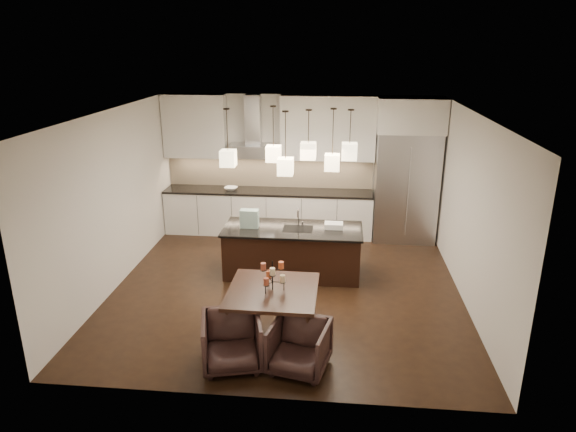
# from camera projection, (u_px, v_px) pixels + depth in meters

# --- Properties ---
(floor) EXTENTS (5.50, 5.50, 0.02)m
(floor) POSITION_uv_depth(u_px,v_px,m) (287.00, 287.00, 8.34)
(floor) COLOR black
(floor) RESTS_ON ground
(ceiling) EXTENTS (5.50, 5.50, 0.02)m
(ceiling) POSITION_uv_depth(u_px,v_px,m) (287.00, 112.00, 7.43)
(ceiling) COLOR white
(ceiling) RESTS_ON wall_back
(wall_back) EXTENTS (5.50, 0.02, 2.80)m
(wall_back) POSITION_uv_depth(u_px,v_px,m) (300.00, 164.00, 10.48)
(wall_back) COLOR silver
(wall_back) RESTS_ON ground
(wall_front) EXTENTS (5.50, 0.02, 2.80)m
(wall_front) POSITION_uv_depth(u_px,v_px,m) (260.00, 285.00, 5.28)
(wall_front) COLOR silver
(wall_front) RESTS_ON ground
(wall_left) EXTENTS (0.02, 5.50, 2.80)m
(wall_left) POSITION_uv_depth(u_px,v_px,m) (114.00, 200.00, 8.14)
(wall_left) COLOR silver
(wall_left) RESTS_ON ground
(wall_right) EXTENTS (0.02, 5.50, 2.80)m
(wall_right) POSITION_uv_depth(u_px,v_px,m) (471.00, 210.00, 7.63)
(wall_right) COLOR silver
(wall_right) RESTS_ON ground
(refrigerator) EXTENTS (1.20, 0.72, 2.15)m
(refrigerator) POSITION_uv_depth(u_px,v_px,m) (405.00, 187.00, 10.04)
(refrigerator) COLOR #B7B7BA
(refrigerator) RESTS_ON floor
(fridge_panel) EXTENTS (1.26, 0.72, 0.65)m
(fridge_panel) POSITION_uv_depth(u_px,v_px,m) (411.00, 115.00, 9.58)
(fridge_panel) COLOR silver
(fridge_panel) RESTS_ON refrigerator
(lower_cabinets) EXTENTS (4.21, 0.62, 0.88)m
(lower_cabinets) POSITION_uv_depth(u_px,v_px,m) (268.00, 213.00, 10.54)
(lower_cabinets) COLOR silver
(lower_cabinets) RESTS_ON floor
(countertop) EXTENTS (4.21, 0.66, 0.04)m
(countertop) POSITION_uv_depth(u_px,v_px,m) (268.00, 191.00, 10.39)
(countertop) COLOR black
(countertop) RESTS_ON lower_cabinets
(backsplash) EXTENTS (4.21, 0.02, 0.63)m
(backsplash) POSITION_uv_depth(u_px,v_px,m) (270.00, 172.00, 10.57)
(backsplash) COLOR beige
(backsplash) RESTS_ON countertop
(upper_cab_left) EXTENTS (1.25, 0.35, 1.25)m
(upper_cab_left) POSITION_uv_depth(u_px,v_px,m) (195.00, 126.00, 10.25)
(upper_cab_left) COLOR silver
(upper_cab_left) RESTS_ON wall_back
(upper_cab_right) EXTENTS (1.85, 0.35, 1.25)m
(upper_cab_right) POSITION_uv_depth(u_px,v_px,m) (328.00, 128.00, 10.00)
(upper_cab_right) COLOR silver
(upper_cab_right) RESTS_ON wall_back
(hood_canopy) EXTENTS (0.90, 0.52, 0.24)m
(hood_canopy) POSITION_uv_depth(u_px,v_px,m) (253.00, 151.00, 10.20)
(hood_canopy) COLOR #B7B7BA
(hood_canopy) RESTS_ON wall_back
(hood_chimney) EXTENTS (0.30, 0.28, 0.96)m
(hood_chimney) POSITION_uv_depth(u_px,v_px,m) (253.00, 119.00, 10.11)
(hood_chimney) COLOR #B7B7BA
(hood_chimney) RESTS_ON hood_canopy
(fruit_bowl) EXTENTS (0.29, 0.29, 0.06)m
(fruit_bowl) POSITION_uv_depth(u_px,v_px,m) (231.00, 189.00, 10.40)
(fruit_bowl) COLOR silver
(fruit_bowl) RESTS_ON countertop
(island_body) EXTENTS (2.25, 0.91, 0.79)m
(island_body) POSITION_uv_depth(u_px,v_px,m) (293.00, 252.00, 8.70)
(island_body) COLOR black
(island_body) RESTS_ON floor
(island_top) EXTENTS (2.32, 0.99, 0.04)m
(island_top) POSITION_uv_depth(u_px,v_px,m) (293.00, 229.00, 8.56)
(island_top) COLOR black
(island_top) RESTS_ON island_body
(faucet) EXTENTS (0.09, 0.22, 0.34)m
(faucet) POSITION_uv_depth(u_px,v_px,m) (299.00, 217.00, 8.58)
(faucet) COLOR silver
(faucet) RESTS_ON island_top
(tote_bag) EXTENTS (0.31, 0.16, 0.31)m
(tote_bag) POSITION_uv_depth(u_px,v_px,m) (249.00, 219.00, 8.55)
(tote_bag) COLOR #256048
(tote_bag) RESTS_ON island_top
(food_container) EXTENTS (0.31, 0.22, 0.09)m
(food_container) POSITION_uv_depth(u_px,v_px,m) (334.00, 225.00, 8.55)
(food_container) COLOR silver
(food_container) RESTS_ON island_top
(dining_table) EXTENTS (1.18, 1.18, 0.70)m
(dining_table) POSITION_uv_depth(u_px,v_px,m) (273.00, 313.00, 6.84)
(dining_table) COLOR black
(dining_table) RESTS_ON floor
(candelabra) EXTENTS (0.34, 0.34, 0.41)m
(candelabra) POSITION_uv_depth(u_px,v_px,m) (272.00, 275.00, 6.66)
(candelabra) COLOR black
(candelabra) RESTS_ON dining_table
(candle_a) EXTENTS (0.07, 0.07, 0.09)m
(candle_a) POSITION_uv_depth(u_px,v_px,m) (282.00, 278.00, 6.66)
(candle_a) COLOR beige
(candle_a) RESTS_ON candelabra
(candle_b) EXTENTS (0.07, 0.07, 0.09)m
(candle_b) POSITION_uv_depth(u_px,v_px,m) (269.00, 274.00, 6.78)
(candle_b) COLOR #D25629
(candle_b) RESTS_ON candelabra
(candle_c) EXTENTS (0.07, 0.07, 0.09)m
(candle_c) POSITION_uv_depth(u_px,v_px,m) (266.00, 282.00, 6.57)
(candle_c) COLOR #9E452F
(candle_c) RESTS_ON candelabra
(candle_d) EXTENTS (0.07, 0.07, 0.09)m
(candle_d) POSITION_uv_depth(u_px,v_px,m) (281.00, 265.00, 6.69)
(candle_d) COLOR #D25629
(candle_d) RESTS_ON candelabra
(candle_e) EXTENTS (0.07, 0.07, 0.09)m
(candle_e) POSITION_uv_depth(u_px,v_px,m) (263.00, 266.00, 6.65)
(candle_e) COLOR #9E452F
(candle_e) RESTS_ON candelabra
(candle_f) EXTENTS (0.07, 0.07, 0.09)m
(candle_f) POSITION_uv_depth(u_px,v_px,m) (273.00, 272.00, 6.50)
(candle_f) COLOR beige
(candle_f) RESTS_ON candelabra
(armchair_left) EXTENTS (0.86, 0.87, 0.66)m
(armchair_left) POSITION_uv_depth(u_px,v_px,m) (232.00, 341.00, 6.23)
(armchair_left) COLOR black
(armchair_left) RESTS_ON floor
(armchair_right) EXTENTS (0.80, 0.82, 0.62)m
(armchair_right) POSITION_uv_depth(u_px,v_px,m) (299.00, 347.00, 6.15)
(armchair_right) COLOR black
(armchair_right) RESTS_ON floor
(pendant_a) EXTENTS (0.24, 0.24, 0.26)m
(pendant_a) POSITION_uv_depth(u_px,v_px,m) (228.00, 158.00, 8.20)
(pendant_a) COLOR #FFE6AD
(pendant_a) RESTS_ON ceiling
(pendant_b) EXTENTS (0.24, 0.24, 0.26)m
(pendant_b) POSITION_uv_depth(u_px,v_px,m) (273.00, 154.00, 8.51)
(pendant_b) COLOR #FFE6AD
(pendant_b) RESTS_ON ceiling
(pendant_c) EXTENTS (0.24, 0.24, 0.26)m
(pendant_c) POSITION_uv_depth(u_px,v_px,m) (308.00, 151.00, 8.04)
(pendant_c) COLOR #FFE6AD
(pendant_c) RESTS_ON ceiling
(pendant_d) EXTENTS (0.24, 0.24, 0.26)m
(pendant_d) POSITION_uv_depth(u_px,v_px,m) (332.00, 162.00, 8.24)
(pendant_d) COLOR #FFE6AD
(pendant_d) RESTS_ON ceiling
(pendant_e) EXTENTS (0.24, 0.24, 0.26)m
(pendant_e) POSITION_uv_depth(u_px,v_px,m) (349.00, 151.00, 8.06)
(pendant_e) COLOR #FFE6AD
(pendant_e) RESTS_ON ceiling
(pendant_f) EXTENTS (0.24, 0.24, 0.26)m
(pendant_f) POSITION_uv_depth(u_px,v_px,m) (285.00, 167.00, 7.94)
(pendant_f) COLOR #FFE6AD
(pendant_f) RESTS_ON ceiling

